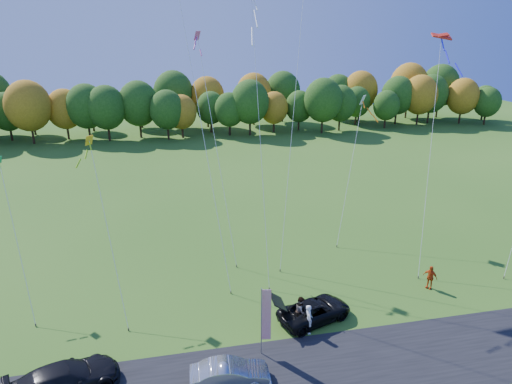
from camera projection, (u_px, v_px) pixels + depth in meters
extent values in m
plane|color=#2D5C18|center=(276.00, 330.00, 28.39)|extent=(160.00, 160.00, 0.00)
cube|color=black|center=(294.00, 375.00, 24.71)|extent=(90.00, 6.00, 0.01)
imported|color=black|center=(315.00, 310.00, 29.15)|extent=(5.36, 3.69, 1.36)
imported|color=#ABABB0|center=(230.00, 374.00, 23.80)|extent=(4.27, 1.71, 1.38)
imported|color=black|center=(64.00, 379.00, 23.31)|extent=(5.91, 3.91, 1.59)
imported|color=white|center=(309.00, 319.00, 27.84)|extent=(0.48, 0.71, 1.92)
imported|color=gray|center=(301.00, 310.00, 28.66)|extent=(1.10, 1.18, 1.93)
imported|color=#D34513|center=(430.00, 277.00, 32.63)|extent=(0.96, 1.09, 1.77)
cylinder|color=#999999|center=(261.00, 322.00, 25.59)|extent=(0.06, 0.06, 4.34)
cube|color=red|center=(266.00, 315.00, 25.45)|extent=(0.54, 0.12, 3.26)
cube|color=navy|center=(266.00, 296.00, 25.07)|extent=(0.54, 0.11, 0.85)
cylinder|color=#4C3F33|center=(231.00, 292.00, 32.20)|extent=(0.08, 0.08, 0.20)
cylinder|color=#4C3F33|center=(280.00, 270.00, 35.10)|extent=(0.08, 0.08, 0.20)
cylinder|color=#4C3F33|center=(269.00, 289.00, 32.64)|extent=(0.08, 0.08, 0.20)
cylinder|color=#4C3F33|center=(418.00, 277.00, 34.14)|extent=(0.08, 0.08, 0.20)
cube|color=red|center=(442.00, 37.00, 36.15)|extent=(3.31, 1.15, 1.26)
cylinder|color=#4C3F33|center=(128.00, 329.00, 28.27)|extent=(0.08, 0.08, 0.20)
cube|color=yellow|center=(89.00, 140.00, 30.82)|extent=(1.16, 1.16, 1.37)
cylinder|color=#4C3F33|center=(36.00, 325.00, 28.68)|extent=(0.08, 0.08, 0.20)
cylinder|color=#4C3F33|center=(337.00, 246.00, 38.96)|extent=(0.08, 0.08, 0.20)
cube|color=silver|center=(363.00, 100.00, 40.18)|extent=(1.38, 1.38, 1.64)
cylinder|color=#4C3F33|center=(236.00, 266.00, 35.73)|extent=(0.08, 0.08, 0.20)
cube|color=#F4518C|center=(197.00, 36.00, 35.95)|extent=(1.21, 1.21, 1.43)
cylinder|color=#4C3F33|center=(504.00, 278.00, 34.09)|extent=(0.08, 0.08, 0.20)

